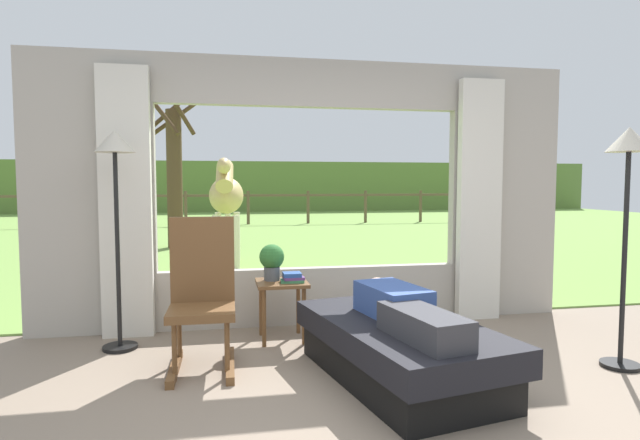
% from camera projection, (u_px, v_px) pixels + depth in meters
% --- Properties ---
extents(ground_plane, '(12.00, 12.00, 0.00)m').
position_uv_depth(ground_plane, '(379.00, 429.00, 2.93)').
color(ground_plane, gray).
extents(back_wall_with_window, '(5.20, 0.12, 2.55)m').
position_uv_depth(back_wall_with_window, '(311.00, 196.00, 5.05)').
color(back_wall_with_window, '#ADA599').
rests_on(back_wall_with_window, ground_plane).
extents(curtain_panel_left, '(0.44, 0.10, 2.40)m').
position_uv_depth(curtain_panel_left, '(126.00, 203.00, 4.61)').
color(curtain_panel_left, silver).
rests_on(curtain_panel_left, ground_plane).
extents(curtain_panel_right, '(0.44, 0.10, 2.40)m').
position_uv_depth(curtain_panel_right, '(479.00, 201.00, 5.23)').
color(curtain_panel_right, silver).
rests_on(curtain_panel_right, ground_plane).
extents(outdoor_pasture_lawn, '(36.00, 21.68, 0.02)m').
position_uv_depth(outdoor_pasture_lawn, '(251.00, 228.00, 15.82)').
color(outdoor_pasture_lawn, '#759E47').
rests_on(outdoor_pasture_lawn, ground_plane).
extents(distant_hill_ridge, '(36.00, 2.00, 2.40)m').
position_uv_depth(distant_hill_ridge, '(239.00, 187.00, 25.39)').
color(distant_hill_ridge, '#5C7938').
rests_on(distant_hill_ridge, ground_plane).
extents(recliner_sofa, '(1.22, 1.85, 0.42)m').
position_uv_depth(recliner_sofa, '(399.00, 349.00, 3.63)').
color(recliner_sofa, black).
rests_on(recliner_sofa, ground_plane).
extents(reclining_person, '(0.45, 1.43, 0.22)m').
position_uv_depth(reclining_person, '(402.00, 308.00, 3.56)').
color(reclining_person, '#334C8C').
rests_on(reclining_person, recliner_sofa).
extents(rocking_chair, '(0.49, 0.69, 1.12)m').
position_uv_depth(rocking_chair, '(202.00, 294.00, 3.90)').
color(rocking_chair, brown).
rests_on(rocking_chair, ground_plane).
extents(side_table, '(0.44, 0.44, 0.52)m').
position_uv_depth(side_table, '(282.00, 292.00, 4.56)').
color(side_table, brown).
rests_on(side_table, ground_plane).
extents(potted_plant, '(0.22, 0.22, 0.32)m').
position_uv_depth(potted_plant, '(272.00, 260.00, 4.59)').
color(potted_plant, '#4C5156').
rests_on(potted_plant, side_table).
extents(book_stack, '(0.21, 0.16, 0.08)m').
position_uv_depth(book_stack, '(293.00, 278.00, 4.51)').
color(book_stack, '#337247').
rests_on(book_stack, side_table).
extents(floor_lamp_left, '(0.32, 0.32, 1.81)m').
position_uv_depth(floor_lamp_left, '(115.00, 173.00, 4.23)').
color(floor_lamp_left, black).
rests_on(floor_lamp_left, ground_plane).
extents(floor_lamp_right, '(0.32, 0.32, 1.79)m').
position_uv_depth(floor_lamp_right, '(628.00, 174.00, 3.81)').
color(floor_lamp_right, black).
rests_on(floor_lamp_right, ground_plane).
extents(horse, '(0.61, 1.81, 1.73)m').
position_uv_depth(horse, '(226.00, 197.00, 8.55)').
color(horse, tan).
rests_on(horse, outdoor_pasture_lawn).
extents(pasture_tree, '(1.25, 1.07, 3.26)m').
position_uv_depth(pasture_tree, '(174.00, 172.00, 10.92)').
color(pasture_tree, '#4C3823').
rests_on(pasture_tree, outdoor_pasture_lawn).
extents(pasture_fence_line, '(16.10, 0.10, 1.10)m').
position_uv_depth(pasture_fence_line, '(248.00, 202.00, 17.14)').
color(pasture_fence_line, brown).
rests_on(pasture_fence_line, outdoor_pasture_lawn).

